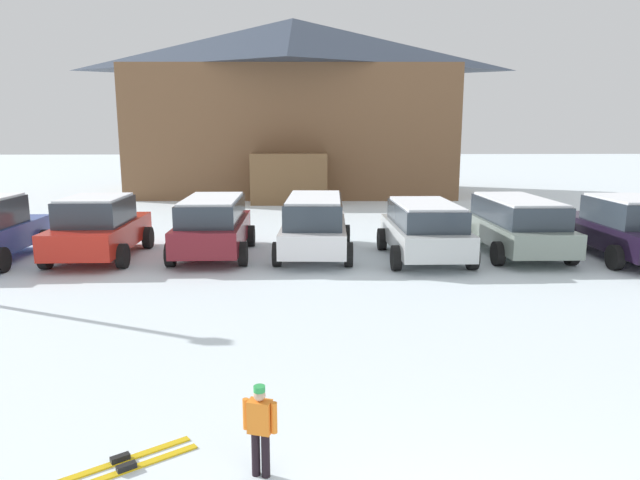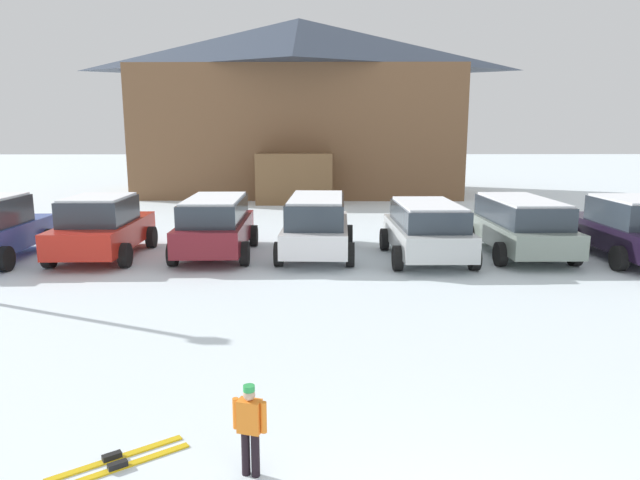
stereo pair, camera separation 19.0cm
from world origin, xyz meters
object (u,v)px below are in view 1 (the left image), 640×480
object	(u,v)px
parked_grey_wagon	(516,224)
skier_child_in_orange_jacket	(260,426)
parked_black_sedan	(626,227)
parked_silver_wagon	(424,228)
parked_red_sedan	(99,227)
pair_of_skis	(127,464)
parked_maroon_van	(213,224)
parked_white_suv	(314,224)
ski_lodge	(293,106)

from	to	relation	value
parked_grey_wagon	skier_child_in_orange_jacket	distance (m)	12.35
parked_grey_wagon	parked_black_sedan	bearing A→B (deg)	-11.39
parked_black_sedan	parked_silver_wagon	bearing A→B (deg)	-179.67
parked_red_sedan	pair_of_skis	xyz separation A→B (m)	(3.75, -10.05, -0.84)
parked_maroon_van	parked_white_suv	distance (m)	2.84
parked_maroon_van	skier_child_in_orange_jacket	world-z (taller)	parked_maroon_van
parked_white_suv	parked_silver_wagon	xyz separation A→B (m)	(2.99, -0.59, -0.05)
parked_maroon_van	skier_child_in_orange_jacket	size ratio (longest dim) A/B	4.22
parked_red_sedan	parked_black_sedan	distance (m)	14.53
parked_black_sedan	parked_grey_wagon	bearing A→B (deg)	168.61
parked_red_sedan	parked_silver_wagon	size ratio (longest dim) A/B	1.01
parked_white_suv	parked_grey_wagon	world-z (taller)	parked_white_suv
parked_white_suv	skier_child_in_orange_jacket	world-z (taller)	parked_white_suv
parked_grey_wagon	pair_of_skis	bearing A→B (deg)	-127.60
parked_red_sedan	pair_of_skis	world-z (taller)	parked_red_sedan
parked_silver_wagon	parked_black_sedan	size ratio (longest dim) A/B	0.88
parked_silver_wagon	parked_black_sedan	world-z (taller)	parked_black_sedan
parked_maroon_van	parked_black_sedan	distance (m)	11.45
parked_maroon_van	parked_silver_wagon	bearing A→B (deg)	-5.83
ski_lodge	parked_white_suv	xyz separation A→B (m)	(0.85, -16.57, -3.86)
ski_lodge	pair_of_skis	bearing A→B (deg)	-92.85
parked_white_suv	parked_grey_wagon	bearing A→B (deg)	0.23
parked_grey_wagon	parked_black_sedan	world-z (taller)	parked_black_sedan
parked_red_sedan	ski_lodge	bearing A→B (deg)	73.14
parked_maroon_van	pair_of_skis	size ratio (longest dim) A/B	3.08
ski_lodge	parked_grey_wagon	distance (m)	18.22
parked_white_suv	parked_silver_wagon	bearing A→B (deg)	-11.07
ski_lodge	parked_maroon_van	distance (m)	17.12
skier_child_in_orange_jacket	parked_maroon_van	bearing A→B (deg)	101.28
parked_black_sedan	parked_maroon_van	bearing A→B (deg)	177.18
parked_maroon_van	skier_child_in_orange_jacket	distance (m)	10.70
parked_grey_wagon	pair_of_skis	world-z (taller)	parked_grey_wagon
parked_red_sedan	skier_child_in_orange_jacket	xyz separation A→B (m)	(5.19, -10.27, -0.30)
parked_maroon_van	parked_grey_wagon	size ratio (longest dim) A/B	0.90
parked_silver_wagon	parked_grey_wagon	size ratio (longest dim) A/B	0.88
parked_white_suv	pair_of_skis	xyz separation A→B (m)	(-2.18, -10.26, -0.88)
parked_red_sedan	parked_white_suv	world-z (taller)	parked_red_sedan
parked_maroon_van	parked_silver_wagon	size ratio (longest dim) A/B	1.02
skier_child_in_orange_jacket	pair_of_skis	world-z (taller)	skier_child_in_orange_jacket
parked_white_suv	parked_red_sedan	bearing A→B (deg)	-177.95
parked_maroon_van	parked_silver_wagon	xyz separation A→B (m)	(5.83, -0.59, -0.03)
parked_black_sedan	pair_of_skis	world-z (taller)	parked_black_sedan
ski_lodge	parked_grey_wagon	size ratio (longest dim) A/B	3.78
skier_child_in_orange_jacket	parked_white_suv	bearing A→B (deg)	85.93
parked_silver_wagon	parked_black_sedan	distance (m)	5.60
parked_silver_wagon	skier_child_in_orange_jacket	size ratio (longest dim) A/B	4.13
parked_maroon_van	parked_black_sedan	xyz separation A→B (m)	(11.43, -0.56, -0.04)
parked_grey_wagon	skier_child_in_orange_jacket	world-z (taller)	parked_grey_wagon
skier_child_in_orange_jacket	parked_black_sedan	bearing A→B (deg)	46.74
parked_silver_wagon	parked_black_sedan	xyz separation A→B (m)	(5.60, 0.03, -0.00)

